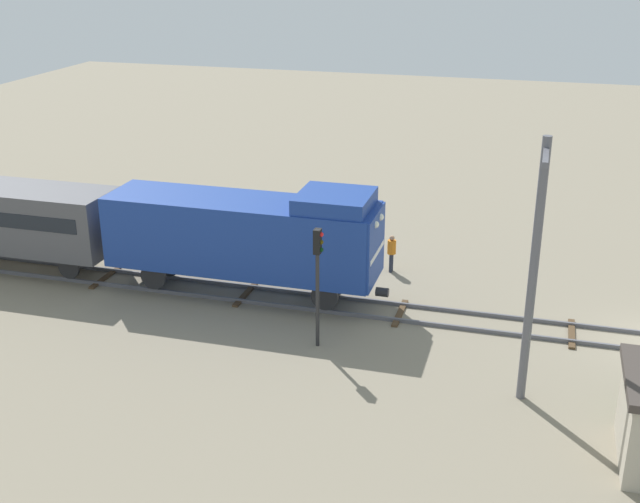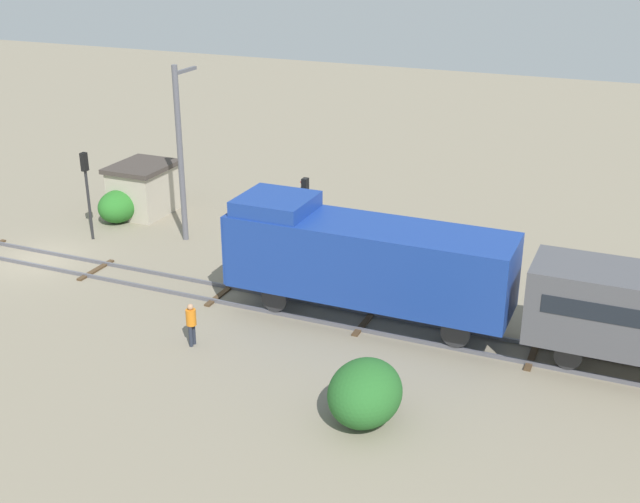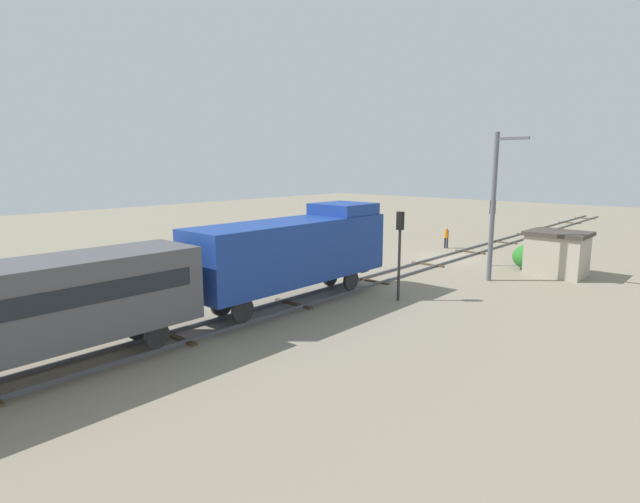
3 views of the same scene
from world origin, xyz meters
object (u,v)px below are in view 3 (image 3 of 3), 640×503
traffic_signal_near (492,221)px  traffic_signal_mid (400,240)px  worker_near_track (446,236)px  catenary_mast (494,204)px  locomotive (295,249)px  worker_by_signal (306,259)px  relay_hut (557,253)px

traffic_signal_near → traffic_signal_mid: traffic_signal_mid is taller
worker_near_track → catenary_mast: size_ratio=0.20×
locomotive → worker_by_signal: 6.89m
locomotive → worker_near_track: 20.21m
locomotive → worker_by_signal: size_ratio=6.82×
catenary_mast → worker_by_signal: bearing=33.2°
worker_by_signal → relay_hut: (-11.70, -10.19, 0.40)m
traffic_signal_mid → relay_hut: bearing=-109.8°
traffic_signal_near → worker_near_track: bearing=-38.5°
traffic_signal_near → relay_hut: (-4.30, 0.17, -1.68)m
locomotive → traffic_signal_mid: size_ratio=2.58×
worker_near_track → worker_by_signal: (1.80, 14.83, 0.00)m
relay_hut → catenary_mast: bearing=59.4°
locomotive → traffic_signal_near: bearing=-101.6°
traffic_signal_mid → worker_near_track: (5.80, -16.04, -2.12)m
worker_near_track → worker_by_signal: bearing=141.0°
locomotive → relay_hut: 17.15m
locomotive → worker_near_track: (2.40, -19.99, -1.78)m
traffic_signal_mid → worker_near_track: traffic_signal_mid is taller
worker_by_signal → locomotive: bearing=1.2°
traffic_signal_mid → relay_hut: traffic_signal_mid is taller
traffic_signal_near → catenary_mast: size_ratio=0.52×
traffic_signal_near → relay_hut: 4.62m
locomotive → relay_hut: locomotive is taller
locomotive → catenary_mast: catenary_mast is taller
worker_near_track → traffic_signal_near: bearing=-160.6°
worker_by_signal → catenary_mast: catenary_mast is taller
worker_near_track → traffic_signal_mid: bearing=167.8°
traffic_signal_near → catenary_mast: catenary_mast is taller
locomotive → worker_by_signal: locomotive is taller
traffic_signal_mid → catenary_mast: size_ratio=0.52×
relay_hut → traffic_signal_mid: bearing=70.2°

